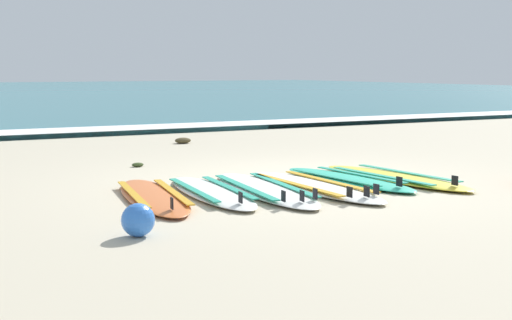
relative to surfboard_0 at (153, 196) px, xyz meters
name	(u,v)px	position (x,y,z in m)	size (l,w,h in m)	color
ground_plane	(295,183)	(1.90, 0.25, -0.04)	(80.00, 80.00, 0.00)	#C1B599
wave_foam_strip	(116,131)	(1.90, 7.84, 0.02)	(80.00, 1.29, 0.11)	white
surfboard_0	(153,196)	(0.00, 0.00, 0.00)	(0.91, 2.40, 0.18)	orange
surfboard_1	(211,192)	(0.65, -0.04, 0.00)	(0.76, 2.33, 0.18)	silver
surfboard_2	(264,189)	(1.26, -0.15, 0.00)	(0.89, 2.61, 0.18)	silver
surfboard_3	(313,186)	(1.85, -0.24, 0.00)	(0.72, 2.56, 0.18)	silver
surfboard_4	(347,179)	(2.50, 0.01, 0.00)	(0.80, 2.32, 0.18)	#2DB793
surfboard_5	(394,177)	(3.11, -0.15, 0.00)	(0.85, 2.52, 0.18)	yellow
beach_ball	(138,220)	(-0.66, -1.53, 0.10)	(0.28, 0.28, 0.28)	blue
seaweed_clump_near_shoreline	(183,140)	(2.39, 5.17, 0.02)	(0.31, 0.25, 0.11)	#4C4228
seaweed_clump_mid_sand	(138,165)	(0.65, 2.50, -0.01)	(0.17, 0.14, 0.06)	#384723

